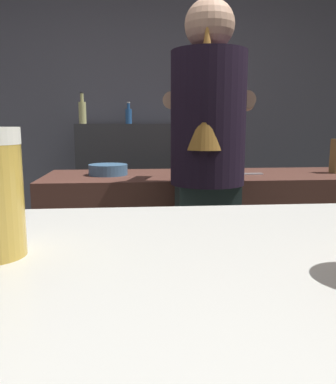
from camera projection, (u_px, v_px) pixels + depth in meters
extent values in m
cube|color=#4C4D57|center=(154.00, 110.00, 3.56)|extent=(5.20, 0.10, 2.70)
cube|color=brown|center=(226.00, 250.00, 2.36)|extent=(2.10, 0.60, 0.93)
cube|color=#313235|center=(135.00, 195.00, 3.39)|extent=(0.95, 0.36, 1.22)
cube|color=#243130|center=(205.00, 280.00, 1.90)|extent=(0.28, 0.20, 0.94)
cylinder|color=black|center=(208.00, 119.00, 1.77)|extent=(0.34, 0.34, 0.59)
sphere|color=tan|center=(210.00, 25.00, 1.70)|extent=(0.22, 0.22, 0.22)
cone|color=#B27A33|center=(206.00, 86.00, 1.65)|extent=(0.18, 0.18, 0.54)
cylinder|color=tan|center=(177.00, 102.00, 1.94)|extent=(0.17, 0.33, 0.08)
cylinder|color=tan|center=(247.00, 101.00, 1.88)|extent=(0.17, 0.33, 0.08)
cylinder|color=teal|center=(108.00, 170.00, 2.22)|extent=(0.22, 0.22, 0.06)
cube|color=silver|center=(242.00, 174.00, 2.24)|extent=(0.24, 0.03, 0.01)
cylinder|color=#CCCB80|center=(82.00, 113.00, 3.19)|extent=(0.06, 0.06, 0.17)
cylinder|color=#CCCB80|center=(82.00, 98.00, 3.17)|extent=(0.03, 0.03, 0.07)
cylinder|color=#333333|center=(82.00, 93.00, 3.16)|extent=(0.03, 0.03, 0.01)
cylinder|color=#295B98|center=(129.00, 116.00, 3.34)|extent=(0.05, 0.05, 0.13)
cylinder|color=#295B98|center=(128.00, 106.00, 3.33)|extent=(0.02, 0.02, 0.05)
cylinder|color=silver|center=(128.00, 103.00, 3.32)|extent=(0.03, 0.03, 0.01)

